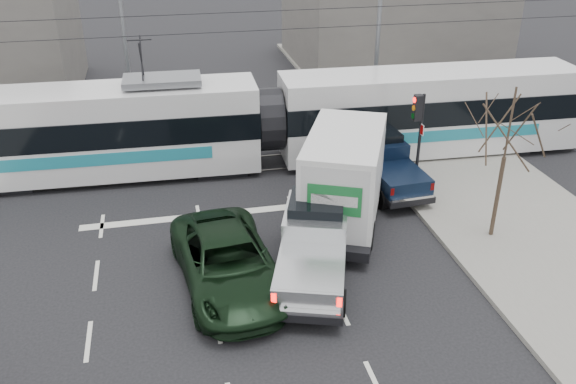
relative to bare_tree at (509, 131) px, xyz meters
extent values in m
plane|color=black|center=(-7.60, -2.50, -3.79)|extent=(120.00, 120.00, 0.00)
cube|color=gray|center=(1.40, -2.50, -3.72)|extent=(6.00, 60.00, 0.15)
cube|color=#33302D|center=(-7.60, 7.50, -3.78)|extent=(60.00, 1.60, 0.03)
cube|color=#635E59|center=(4.40, 21.50, -1.29)|extent=(12.00, 10.00, 5.00)
cylinder|color=#47382B|center=(0.00, 0.00, -2.27)|extent=(0.14, 0.14, 2.75)
cylinder|color=#47382B|center=(0.00, 0.00, 0.23)|extent=(0.07, 0.07, 2.25)
cylinder|color=black|center=(-1.00, 4.00, -1.84)|extent=(0.12, 0.12, 3.60)
cube|color=black|center=(-1.20, 4.00, -0.54)|extent=(0.28, 0.28, 0.95)
cylinder|color=#FF0C07|center=(-1.35, 4.00, -0.24)|extent=(0.06, 0.20, 0.20)
cylinder|color=orange|center=(-1.35, 4.00, -0.54)|extent=(0.06, 0.20, 0.20)
cylinder|color=#05330C|center=(-1.35, 4.00, -0.84)|extent=(0.06, 0.20, 0.20)
cube|color=white|center=(-1.02, 3.85, -1.34)|extent=(0.02, 0.30, 0.40)
cylinder|color=slate|center=(-0.10, 11.50, 0.71)|extent=(0.20, 0.20, 9.00)
cylinder|color=slate|center=(-11.60, 13.50, 0.71)|extent=(0.20, 0.20, 9.00)
cylinder|color=black|center=(-7.60, 7.50, 1.71)|extent=(60.00, 0.03, 0.03)
cylinder|color=black|center=(-7.60, 7.50, 2.41)|extent=(60.00, 0.03, 0.03)
cube|color=silver|center=(-12.83, 7.60, -2.79)|extent=(12.60, 3.01, 1.52)
cube|color=black|center=(-12.83, 7.60, -1.62)|extent=(12.66, 3.04, 1.04)
cube|color=silver|center=(-12.83, 7.60, -0.68)|extent=(12.59, 2.90, 0.97)
cube|color=teal|center=(-12.87, 6.28, -2.51)|extent=(8.76, 0.29, 0.48)
cube|color=silver|center=(0.77, 7.18, -2.79)|extent=(12.60, 3.01, 1.52)
cube|color=black|center=(0.77, 7.18, -1.62)|extent=(12.66, 3.04, 1.04)
cube|color=silver|center=(0.77, 7.18, -0.68)|extent=(12.59, 2.90, 0.97)
cube|color=teal|center=(0.73, 5.86, -2.51)|extent=(8.76, 0.29, 0.48)
cylinder|color=black|center=(-6.03, 7.39, -1.82)|extent=(1.05, 2.55, 2.52)
cube|color=slate|center=(-10.11, 7.52, 0.02)|extent=(2.96, 1.66, 0.24)
cube|color=black|center=(-16.23, 7.71, -3.62)|extent=(2.01, 2.29, 0.35)
cube|color=black|center=(-8.07, 7.46, -3.62)|extent=(2.01, 2.29, 0.35)
cube|color=black|center=(-3.99, 7.33, -3.62)|extent=(2.01, 2.29, 0.35)
cube|color=black|center=(4.17, 7.08, -3.62)|extent=(2.01, 2.29, 0.35)
cube|color=black|center=(-6.25, -0.85, -3.27)|extent=(3.54, 5.84, 0.24)
cube|color=silver|center=(-5.94, 0.09, -2.60)|extent=(2.50, 2.79, 1.09)
cube|color=black|center=(-5.91, 0.18, -2.03)|extent=(2.06, 2.08, 0.52)
cube|color=silver|center=(-5.53, 1.35, -2.82)|extent=(2.03, 1.51, 0.52)
cube|color=silver|center=(-6.64, -2.01, -2.89)|extent=(2.55, 2.94, 0.62)
cube|color=silver|center=(-7.09, -3.37, -3.15)|extent=(1.72, 0.71, 0.17)
cube|color=#FF0C07|center=(-7.85, -3.00, -2.79)|extent=(0.15, 0.11, 0.27)
cube|color=#FF0C07|center=(-6.26, -3.53, -2.79)|extent=(0.15, 0.11, 0.27)
cylinder|color=black|center=(-6.53, 1.10, -3.41)|extent=(0.49, 0.81, 0.76)
cylinder|color=black|center=(-4.87, 0.55, -3.41)|extent=(0.49, 0.81, 0.76)
cylinder|color=black|center=(-7.64, -2.26, -3.41)|extent=(0.49, 0.81, 0.76)
cylinder|color=black|center=(-5.98, -2.81, -3.41)|extent=(0.49, 0.81, 0.76)
cube|color=black|center=(-4.30, 2.41, -3.26)|extent=(4.84, 7.07, 0.34)
cube|color=white|center=(-3.26, 4.74, -2.45)|extent=(2.65, 2.36, 1.54)
cube|color=black|center=(-3.21, 4.86, -1.87)|extent=(2.16, 1.75, 0.58)
cube|color=silver|center=(-4.58, 1.79, -1.85)|extent=(3.96, 5.11, 2.83)
cube|color=silver|center=(-5.50, -0.28, -1.85)|extent=(1.87, 0.87, 2.49)
cube|color=#16622B|center=(-5.52, -0.32, -1.62)|extent=(1.48, 0.67, 0.96)
cube|color=black|center=(-5.59, -0.48, -3.36)|extent=(1.99, 1.06, 0.17)
cylinder|color=black|center=(-4.35, 4.78, -3.36)|extent=(0.61, 0.91, 0.86)
cylinder|color=black|center=(-2.50, 3.96, -3.36)|extent=(0.61, 0.91, 0.86)
cylinder|color=black|center=(-5.99, 1.10, -3.31)|extent=(0.65, 0.99, 0.96)
cylinder|color=black|center=(-4.14, 0.28, -3.31)|extent=(0.65, 0.99, 0.96)
cube|color=black|center=(-2.10, 4.26, -3.28)|extent=(2.02, 4.77, 0.23)
cube|color=black|center=(-2.15, 5.09, -2.63)|extent=(1.81, 2.06, 1.07)
cube|color=black|center=(-2.16, 5.19, -2.07)|extent=(1.55, 1.49, 0.51)
cube|color=black|center=(-2.22, 6.21, -2.84)|extent=(1.69, 0.94, 0.51)
cube|color=black|center=(-2.04, 3.23, -2.91)|extent=(1.82, 2.20, 0.61)
cube|color=silver|center=(-1.96, 2.02, -3.16)|extent=(1.60, 0.27, 0.17)
cube|color=#590505|center=(-2.72, 2.06, -2.81)|extent=(0.14, 0.08, 0.26)
cube|color=#590505|center=(-1.21, 2.16, -2.81)|extent=(0.14, 0.08, 0.26)
cylinder|color=black|center=(-2.99, 5.70, -3.42)|extent=(0.31, 0.76, 0.75)
cylinder|color=black|center=(-1.40, 5.80, -3.42)|extent=(0.31, 0.76, 0.75)
cylinder|color=black|center=(-2.80, 2.71, -3.42)|extent=(0.31, 0.76, 0.75)
cylinder|color=black|center=(-1.21, 2.81, -3.42)|extent=(0.31, 0.76, 0.75)
imported|color=black|center=(-8.77, -0.83, -3.00)|extent=(3.23, 5.92, 1.57)
camera|label=1|loc=(-10.15, -15.46, 6.68)|focal=38.00mm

